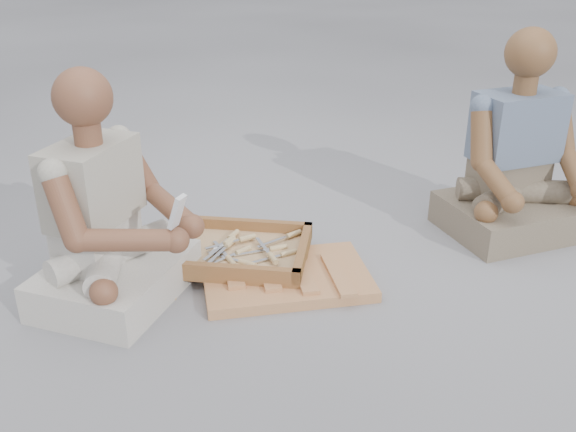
# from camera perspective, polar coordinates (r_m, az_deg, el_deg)

# --- Properties ---
(ground) EXTENTS (60.00, 60.00, 0.00)m
(ground) POSITION_cam_1_polar(r_m,az_deg,el_deg) (2.34, -0.59, -7.58)
(ground) COLOR #949599
(ground) RESTS_ON ground
(carved_panel) EXTENTS (0.72, 0.59, 0.04)m
(carved_panel) POSITION_cam_1_polar(r_m,az_deg,el_deg) (2.44, -0.17, -5.49)
(carved_panel) COLOR #AD7543
(carved_panel) RESTS_ON ground
(tool_tray) EXTENTS (0.53, 0.43, 0.07)m
(tool_tray) POSITION_cam_1_polar(r_m,az_deg,el_deg) (2.54, -4.32, -3.17)
(tool_tray) COLOR brown
(tool_tray) RESTS_ON carved_panel
(chisel_0) EXTENTS (0.16, 0.17, 0.02)m
(chisel_0) POSITION_cam_1_polar(r_m,az_deg,el_deg) (2.63, 0.14, -1.74)
(chisel_0) COLOR silver
(chisel_0) RESTS_ON tool_tray
(chisel_1) EXTENTS (0.12, 0.20, 0.02)m
(chisel_1) POSITION_cam_1_polar(r_m,az_deg,el_deg) (2.46, -1.54, -3.55)
(chisel_1) COLOR silver
(chisel_1) RESTS_ON tool_tray
(chisel_2) EXTENTS (0.14, 0.19, 0.02)m
(chisel_2) POSITION_cam_1_polar(r_m,az_deg,el_deg) (2.47, -5.27, -3.81)
(chisel_2) COLOR silver
(chisel_2) RESTS_ON tool_tray
(chisel_3) EXTENTS (0.20, 0.12, 0.02)m
(chisel_3) POSITION_cam_1_polar(r_m,az_deg,el_deg) (2.54, -1.35, -2.93)
(chisel_3) COLOR silver
(chisel_3) RESTS_ON tool_tray
(chisel_4) EXTENTS (0.19, 0.15, 0.02)m
(chisel_4) POSITION_cam_1_polar(r_m,az_deg,el_deg) (2.50, -0.37, -3.44)
(chisel_4) COLOR silver
(chisel_4) RESTS_ON tool_tray
(chisel_5) EXTENTS (0.07, 0.22, 0.02)m
(chisel_5) POSITION_cam_1_polar(r_m,az_deg,el_deg) (2.56, -5.38, -2.61)
(chisel_5) COLOR silver
(chisel_5) RESTS_ON tool_tray
(chisel_6) EXTENTS (0.21, 0.10, 0.02)m
(chisel_6) POSITION_cam_1_polar(r_m,az_deg,el_deg) (2.45, -4.07, -4.11)
(chisel_6) COLOR silver
(chisel_6) RESTS_ON tool_tray
(chisel_7) EXTENTS (0.18, 0.15, 0.02)m
(chisel_7) POSITION_cam_1_polar(r_m,az_deg,el_deg) (2.60, -4.08, -2.06)
(chisel_7) COLOR silver
(chisel_7) RESTS_ON tool_tray
(chisel_8) EXTENTS (0.08, 0.22, 0.02)m
(chisel_8) POSITION_cam_1_polar(r_m,az_deg,el_deg) (2.63, -5.12, -1.88)
(chisel_8) COLOR silver
(chisel_8) RESTS_ON tool_tray
(chisel_9) EXTENTS (0.15, 0.18, 0.02)m
(chisel_9) POSITION_cam_1_polar(r_m,az_deg,el_deg) (2.52, -4.40, -3.24)
(chisel_9) COLOR silver
(chisel_9) RESTS_ON tool_tray
(chisel_10) EXTENTS (0.09, 0.21, 0.02)m
(chisel_10) POSITION_cam_1_polar(r_m,az_deg,el_deg) (2.58, -5.51, -2.38)
(chisel_10) COLOR silver
(chisel_10) RESTS_ON tool_tray
(wood_chip_0) EXTENTS (0.02, 0.02, 0.00)m
(wood_chip_0) POSITION_cam_1_polar(r_m,az_deg,el_deg) (2.70, 3.75, -2.91)
(wood_chip_0) COLOR tan
(wood_chip_0) RESTS_ON ground
(wood_chip_1) EXTENTS (0.02, 0.02, 0.00)m
(wood_chip_1) POSITION_cam_1_polar(r_m,az_deg,el_deg) (2.38, -10.61, -7.36)
(wood_chip_1) COLOR tan
(wood_chip_1) RESTS_ON ground
(wood_chip_2) EXTENTS (0.02, 0.02, 0.00)m
(wood_chip_2) POSITION_cam_1_polar(r_m,az_deg,el_deg) (2.36, -4.32, -7.35)
(wood_chip_2) COLOR tan
(wood_chip_2) RESTS_ON ground
(wood_chip_3) EXTENTS (0.02, 0.02, 0.00)m
(wood_chip_3) POSITION_cam_1_polar(r_m,az_deg,el_deg) (2.68, -4.18, -3.16)
(wood_chip_3) COLOR tan
(wood_chip_3) RESTS_ON ground
(wood_chip_4) EXTENTS (0.02, 0.02, 0.00)m
(wood_chip_4) POSITION_cam_1_polar(r_m,az_deg,el_deg) (2.65, -8.68, -3.71)
(wood_chip_4) COLOR tan
(wood_chip_4) RESTS_ON ground
(wood_chip_5) EXTENTS (0.02, 0.02, 0.00)m
(wood_chip_5) POSITION_cam_1_polar(r_m,az_deg,el_deg) (2.82, -1.64, -1.53)
(wood_chip_5) COLOR tan
(wood_chip_5) RESTS_ON ground
(wood_chip_6) EXTENTS (0.02, 0.02, 0.00)m
(wood_chip_6) POSITION_cam_1_polar(r_m,az_deg,el_deg) (2.81, -8.17, -1.94)
(wood_chip_6) COLOR tan
(wood_chip_6) RESTS_ON ground
(wood_chip_7) EXTENTS (0.02, 0.02, 0.00)m
(wood_chip_7) POSITION_cam_1_polar(r_m,az_deg,el_deg) (2.80, -2.66, -1.80)
(wood_chip_7) COLOR tan
(wood_chip_7) RESTS_ON ground
(wood_chip_8) EXTENTS (0.02, 0.02, 0.00)m
(wood_chip_8) POSITION_cam_1_polar(r_m,az_deg,el_deg) (2.39, -10.13, -7.25)
(wood_chip_8) COLOR tan
(wood_chip_8) RESTS_ON ground
(wood_chip_9) EXTENTS (0.02, 0.02, 0.00)m
(wood_chip_9) POSITION_cam_1_polar(r_m,az_deg,el_deg) (2.54, -1.99, -4.74)
(wood_chip_9) COLOR tan
(wood_chip_9) RESTS_ON ground
(wood_chip_10) EXTENTS (0.02, 0.02, 0.00)m
(wood_chip_10) POSITION_cam_1_polar(r_m,az_deg,el_deg) (2.78, -9.00, -2.32)
(wood_chip_10) COLOR tan
(wood_chip_10) RESTS_ON ground
(wood_chip_11) EXTENTS (0.02, 0.02, 0.00)m
(wood_chip_11) POSITION_cam_1_polar(r_m,az_deg,el_deg) (2.82, 0.48, -1.52)
(wood_chip_11) COLOR tan
(wood_chip_11) RESTS_ON ground
(wood_chip_12) EXTENTS (0.02, 0.02, 0.00)m
(wood_chip_12) POSITION_cam_1_polar(r_m,az_deg,el_deg) (2.72, -4.54, -2.73)
(wood_chip_12) COLOR tan
(wood_chip_12) RESTS_ON ground
(craftsman) EXTENTS (0.60, 0.61, 0.83)m
(craftsman) POSITION_cam_1_polar(r_m,az_deg,el_deg) (2.32, -15.71, -0.85)
(craftsman) COLOR beige
(craftsman) RESTS_ON ground
(companion) EXTENTS (0.70, 0.66, 0.87)m
(companion) POSITION_cam_1_polar(r_m,az_deg,el_deg) (2.92, 19.65, 4.06)
(companion) COLOR #786A56
(companion) RESTS_ON ground
(mobile_phone) EXTENTS (0.07, 0.06, 0.12)m
(mobile_phone) POSITION_cam_1_polar(r_m,az_deg,el_deg) (2.08, -9.83, 0.38)
(mobile_phone) COLOR silver
(mobile_phone) RESTS_ON craftsman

